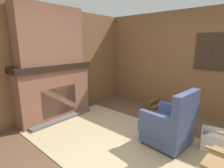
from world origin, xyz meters
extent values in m
plane|color=brown|center=(0.00, 0.00, 0.00)|extent=(14.00, 14.00, 0.00)
cube|color=brown|center=(-2.41, 0.00, 1.23)|extent=(0.06, 5.37, 2.46)
cube|color=brown|center=(0.00, 2.41, 1.23)|extent=(5.37, 0.06, 2.46)
cube|color=#382619|center=(0.40, 2.37, 1.50)|extent=(0.66, 0.02, 0.81)
cube|color=silver|center=(0.40, 2.38, 1.50)|extent=(0.62, 0.01, 0.77)
cube|color=#382619|center=(0.40, 2.37, 1.50)|extent=(0.02, 0.02, 0.77)
cube|color=#382619|center=(0.40, 2.37, 1.50)|extent=(0.62, 0.02, 0.02)
cube|color=brown|center=(-2.17, 0.00, 0.56)|extent=(0.42, 1.64, 1.12)
cube|color=black|center=(-2.00, 0.00, 0.43)|extent=(0.08, 0.85, 0.63)
cube|color=#565451|center=(-1.88, 0.00, 0.03)|extent=(0.16, 1.47, 0.06)
cube|color=black|center=(-2.17, 0.00, 1.18)|extent=(0.52, 1.74, 0.11)
cube|color=brown|center=(-2.17, 0.00, 1.84)|extent=(0.37, 1.44, 1.21)
cube|color=tan|center=(-0.29, 0.14, 0.01)|extent=(3.51, 2.05, 0.01)
cube|color=#3D4C75|center=(0.25, 0.62, 0.18)|extent=(0.72, 0.71, 0.24)
cube|color=#3D4C75|center=(0.25, 0.62, 0.33)|extent=(0.76, 0.75, 0.18)
cube|color=#3D4C75|center=(0.54, 0.60, 0.70)|extent=(0.19, 0.69, 0.56)
cube|color=#3D4C75|center=(0.20, 0.33, 0.52)|extent=(0.63, 0.15, 0.20)
cube|color=#3D4C75|center=(0.26, 0.92, 0.52)|extent=(0.63, 0.15, 0.20)
cylinder|color=#332319|center=(-0.05, 0.38, 0.03)|extent=(0.05, 0.05, 0.06)
cylinder|color=#332319|center=(0.00, 0.92, 0.03)|extent=(0.05, 0.05, 0.06)
cylinder|color=#332319|center=(0.50, 0.33, 0.03)|extent=(0.05, 0.05, 0.06)
cylinder|color=#332319|center=(0.56, 0.87, 0.03)|extent=(0.05, 0.05, 0.06)
cylinder|color=olive|center=(1.04, 0.29, 0.23)|extent=(0.04, 0.04, 0.38)
cylinder|color=brown|center=(-0.89, 2.06, 0.06)|extent=(0.15, 0.43, 0.12)
cylinder|color=brown|center=(-0.77, 2.05, 0.06)|extent=(0.15, 0.43, 0.12)
cylinder|color=brown|center=(-0.65, 2.04, 0.06)|extent=(0.15, 0.43, 0.12)
cylinder|color=brown|center=(-0.77, 2.05, 0.16)|extent=(0.15, 0.43, 0.12)
cube|color=white|center=(0.93, 1.06, 0.01)|extent=(0.54, 0.48, 0.01)
cube|color=white|center=(0.71, 1.01, 0.14)|extent=(0.09, 0.39, 0.28)
cube|color=white|center=(0.90, 1.24, 0.14)|extent=(0.47, 0.10, 0.28)
cube|color=white|center=(0.97, 0.87, 0.14)|extent=(0.47, 0.10, 0.28)
ellipsoid|color=white|center=(0.93, 1.06, 0.15)|extent=(0.44, 0.38, 0.17)
ellipsoid|color=#B24C42|center=(-2.21, -0.63, 1.28)|extent=(0.13, 0.13, 0.09)
cylinder|color=white|center=(-2.21, -0.63, 1.40)|extent=(0.07, 0.07, 0.16)
cube|color=gray|center=(-2.21, 0.45, 1.30)|extent=(0.15, 0.25, 0.14)
cube|color=silver|center=(-2.13, 0.45, 1.31)|extent=(0.01, 0.04, 0.02)
camera|label=1|loc=(1.33, -1.99, 1.69)|focal=28.00mm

